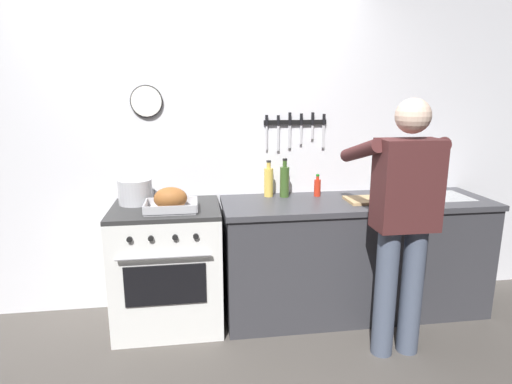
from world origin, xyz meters
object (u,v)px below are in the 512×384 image
object	(u,v)px
bottle_olive_oil	(284,181)
stove	(168,266)
bottle_vinegar	(390,184)
bottle_hot_sauce	(317,187)
stock_pot	(135,192)
person_cook	(403,214)
roasting_pan	(170,201)
cutting_board	(371,200)
bottle_cooking_oil	(268,181)

from	to	relation	value
bottle_olive_oil	stove	bearing A→B (deg)	-168.81
bottle_vinegar	bottle_hot_sauce	size ratio (longest dim) A/B	1.27
stock_pot	bottle_olive_oil	size ratio (longest dim) A/B	0.80
stock_pot	bottle_hot_sauce	bearing A→B (deg)	1.52
stove	bottle_hot_sauce	bearing A→B (deg)	8.07
bottle_vinegar	stove	bearing A→B (deg)	-176.86
person_cook	roasting_pan	bearing A→B (deg)	68.28
stove	bottle_olive_oil	size ratio (longest dim) A/B	3.00
cutting_board	bottle_olive_oil	distance (m)	0.66
cutting_board	bottle_cooking_oil	bearing A→B (deg)	160.45
roasting_pan	cutting_board	world-z (taller)	roasting_pan
stove	bottle_hot_sauce	world-z (taller)	bottle_hot_sauce
bottle_olive_oil	bottle_cooking_oil	distance (m)	0.12
bottle_olive_oil	bottle_vinegar	xyz separation A→B (m)	(0.82, -0.08, -0.03)
person_cook	stock_pot	size ratio (longest dim) A/B	6.91
bottle_vinegar	bottle_hot_sauce	world-z (taller)	bottle_vinegar
stock_pot	bottle_cooking_oil	distance (m)	1.00
stock_pot	person_cook	bearing A→B (deg)	-22.12
roasting_pan	bottle_olive_oil	xyz separation A→B (m)	(0.85, 0.28, 0.05)
person_cook	bottle_hot_sauce	xyz separation A→B (m)	(-0.34, 0.73, 0.02)
stock_pot	cutting_board	distance (m)	1.73
bottle_hot_sauce	roasting_pan	bearing A→B (deg)	-166.30
cutting_board	stock_pot	bearing A→B (deg)	174.17
person_cook	bottle_hot_sauce	size ratio (longest dim) A/B	9.60
stove	bottle_cooking_oil	distance (m)	0.99
stove	bottle_olive_oil	world-z (taller)	bottle_olive_oil
person_cook	bottle_cooking_oil	size ratio (longest dim) A/B	5.87
roasting_pan	bottle_vinegar	distance (m)	1.68
roasting_pan	bottle_cooking_oil	distance (m)	0.80
stock_pot	bottle_vinegar	xyz separation A→B (m)	(1.93, -0.03, 0.00)
bottle_vinegar	stock_pot	bearing A→B (deg)	179.01
person_cook	roasting_pan	distance (m)	1.52
cutting_board	bottle_vinegar	size ratio (longest dim) A/B	1.64
stock_pot	cutting_board	world-z (taller)	stock_pot
stove	bottle_cooking_oil	size ratio (longest dim) A/B	3.18
stove	stock_pot	bearing A→B (deg)	149.40
bottle_hot_sauce	bottle_cooking_oil	world-z (taller)	bottle_cooking_oil
stock_pot	bottle_hot_sauce	xyz separation A→B (m)	(1.37, 0.04, -0.02)
stock_pot	bottle_olive_oil	distance (m)	1.12
stove	roasting_pan	world-z (taller)	roasting_pan
stock_pot	bottle_olive_oil	bearing A→B (deg)	2.56
roasting_pan	bottle_cooking_oil	size ratio (longest dim) A/B	1.24
roasting_pan	stock_pot	size ratio (longest dim) A/B	1.46
stove	stock_pot	xyz separation A→B (m)	(-0.22, 0.13, 0.54)
stock_pot	bottle_olive_oil	world-z (taller)	bottle_olive_oil
cutting_board	bottle_vinegar	xyz separation A→B (m)	(0.21, 0.14, 0.08)
bottle_olive_oil	bottle_vinegar	size ratio (longest dim) A/B	1.36
bottle_vinegar	bottle_cooking_oil	bearing A→B (deg)	172.96
stove	cutting_board	distance (m)	1.58
roasting_pan	stock_pot	xyz separation A→B (m)	(-0.26, 0.23, 0.02)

